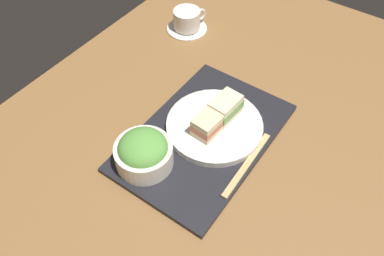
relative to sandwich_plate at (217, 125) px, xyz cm
name	(u,v)px	position (x,y,z in cm)	size (l,w,h in cm)	color
ground_plane	(214,136)	(-0.46, 0.40, -3.78)	(140.00, 100.00, 3.00)	brown
serving_tray	(204,137)	(-3.72, 1.24, -1.57)	(42.70, 27.79, 1.42)	black
sandwich_plate	(217,125)	(0.00, 0.00, 0.00)	(23.04, 23.04, 1.72)	silver
sandwich_near	(210,124)	(-3.05, 0.16, 3.27)	(8.01, 5.58, 4.81)	beige
sandwich_far	(225,108)	(3.05, -0.16, 3.57)	(8.45, 5.82, 5.42)	beige
salad_bowl	(143,152)	(-17.64, 7.71, 2.95)	(12.85, 12.85, 8.25)	silver
chopsticks_pair	(247,165)	(-5.40, -11.38, -0.51)	(20.08, 1.84, 0.70)	tan
coffee_cup	(187,21)	(29.53, 29.78, 0.71)	(12.42, 12.40, 6.45)	silver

